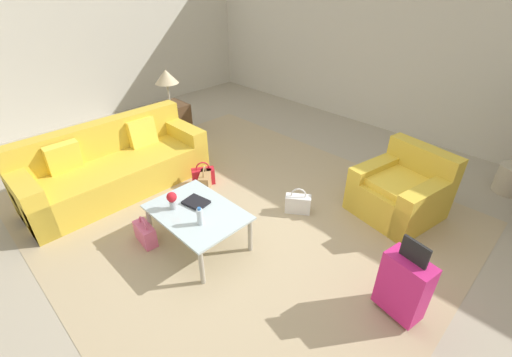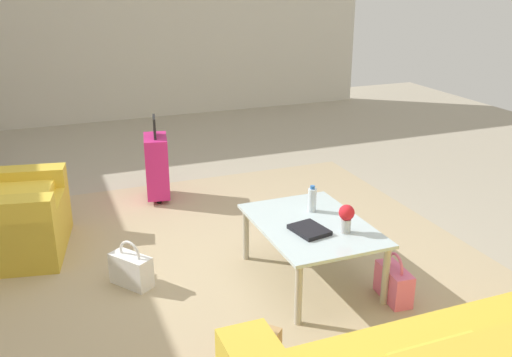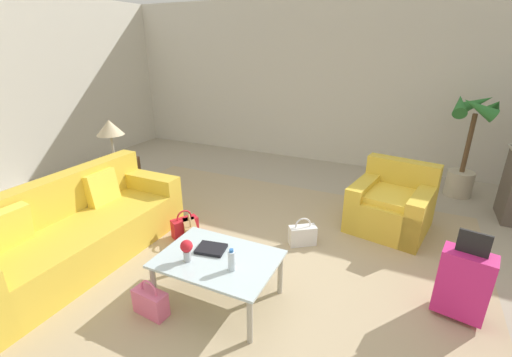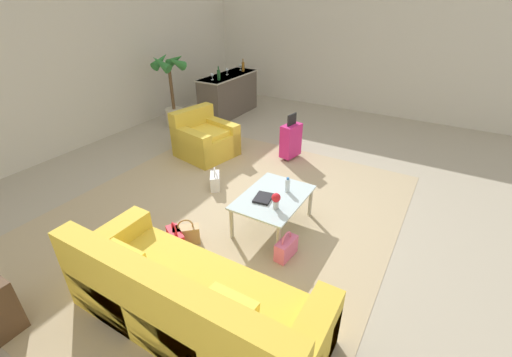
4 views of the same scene
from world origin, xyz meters
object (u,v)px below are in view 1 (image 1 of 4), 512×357
Objects in this scene: water_bottle at (200,216)px; handbag_white at (298,203)px; handbag_tan at (205,181)px; handbag_red at (203,176)px; couch at (114,168)px; table_lamp at (166,77)px; flower_vase at (172,199)px; suitcase_magenta at (404,285)px; side_table at (172,119)px; coffee_table at (197,215)px; coffee_table_book at (196,202)px; armchair at (402,192)px; handbag_pink at (145,233)px.

water_bottle reaches higher than handbag_white.
handbag_tan is at bearing 141.25° from water_bottle.
couch is at bearing -131.82° from handbag_red.
flower_vase is at bearing -32.60° from table_lamp.
side_table is at bearing 170.54° from suitcase_magenta.
side_table is at bearing 159.24° from handbag_red.
table_lamp is (-2.80, 1.50, 0.65)m from coffee_table.
suitcase_magenta reaches higher than handbag_red.
water_bottle is at bearing -28.07° from table_lamp.
couch is at bearing -57.95° from table_lamp.
armchair is at bearing 45.42° from coffee_table_book.
coffee_table is 5.17× the size of flower_vase.
coffee_table_book is (1.68, 0.18, 0.17)m from couch.
coffee_table_book is at bearing 56.33° from handbag_pink.
couch is 1.89m from side_table.
armchair is at bearing 115.08° from suitcase_magenta.
suitcase_magenta is at bearing 23.96° from water_bottle.
armchair is 5.26× the size of flower_vase.
couch reaches higher than side_table.
flower_vase is at bearing -32.60° from side_table.
table_lamp is at bearing 151.93° from water_bottle.
armchair reaches higher than handbag_white.
water_bottle reaches higher than handbag_tan.
suitcase_magenta is at bearing 20.95° from flower_vase.
couch is 6.81× the size of handbag_red.
armchair is 2.54m from water_bottle.
flower_vase is 0.33× the size of table_lamp.
table_lamp is 2.28m from handbag_tan.
flower_vase is (-0.22, -0.15, 0.18)m from coffee_table.
armchair reaches higher than handbag_tan.
handbag_pink is at bearing -155.46° from suitcase_magenta.
handbag_pink is 1.00× the size of handbag_white.
water_bottle is 0.57× the size of handbag_tan.
table_lamp is at bearing 159.24° from handbag_red.
coffee_table is at bearing -108.13° from handbag_white.
armchair is at bearing 30.57° from handbag_red.
side_table reaches higher than handbag_white.
couch is 11.95× the size of water_bottle.
side_table reaches higher than handbag_red.
table_lamp reaches higher than suitcase_magenta.
handbag_white is at bearing 65.79° from flower_vase.
flower_vase is 0.58m from handbag_pink.
suitcase_magenta is at bearing -18.97° from handbag_white.
handbag_red is 1.46m from handbag_white.
armchair is 3.01× the size of handbag_red.
armchair reaches higher than coffee_table_book.
coffee_table reaches higher than handbag_red.
handbag_white is (3.21, -0.25, -0.93)m from table_lamp.
flower_vase is at bearing -123.61° from coffee_table_book.
handbag_tan is (-1.06, 0.85, -0.43)m from water_bottle.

